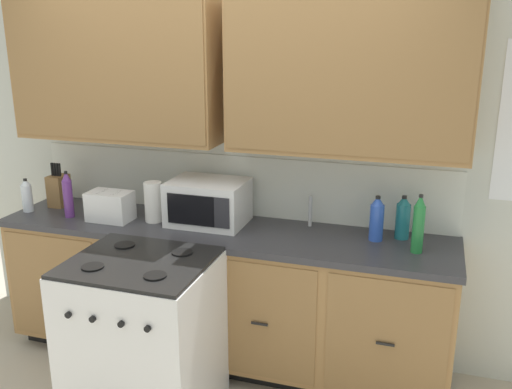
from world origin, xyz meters
TOP-DOWN VIEW (x-y plane):
  - ground_plane at (0.00, 0.00)m, footprint 8.00×8.00m
  - wall_unit at (0.00, 0.50)m, footprint 4.06×0.40m
  - counter_run at (0.00, 0.30)m, footprint 2.89×0.64m
  - stove_range at (-0.22, -0.33)m, footprint 0.76×0.68m
  - microwave at (-0.11, 0.37)m, footprint 0.48×0.37m
  - toaster at (-0.74, 0.23)m, footprint 0.28×0.18m
  - knife_block at (-1.24, 0.39)m, footprint 0.11×0.14m
  - sink_faucet at (0.53, 0.51)m, footprint 0.02×0.02m
  - paper_towel_roll at (-0.46, 0.30)m, footprint 0.12×0.12m
  - bottle_violet at (-1.03, 0.20)m, footprint 0.06×0.06m
  - bottle_teal at (1.09, 0.47)m, footprint 0.08×0.08m
  - bottle_clear at (-1.37, 0.22)m, footprint 0.07×0.07m
  - bottle_blue at (0.95, 0.39)m, footprint 0.08×0.08m
  - bottle_green at (1.19, 0.27)m, footprint 0.07×0.07m

SIDE VIEW (x-z plane):
  - ground_plane at x=0.00m, z-range 0.00..0.00m
  - stove_range at x=-0.22m, z-range 0.00..0.95m
  - counter_run at x=0.00m, z-range 0.01..0.94m
  - toaster at x=-0.74m, z-range 0.93..1.12m
  - sink_faucet at x=0.53m, z-range 0.93..1.13m
  - bottle_clear at x=-1.37m, z-range 0.93..1.16m
  - knife_block at x=-1.24m, z-range 0.89..1.20m
  - bottle_teal at x=1.09m, z-range 0.93..1.19m
  - paper_towel_roll at x=-0.46m, z-range 0.93..1.19m
  - bottle_blue at x=0.95m, z-range 0.93..1.20m
  - microwave at x=-0.11m, z-range 0.93..1.21m
  - bottle_violet at x=-1.03m, z-range 0.93..1.24m
  - bottle_green at x=1.19m, z-range 0.93..1.26m
  - wall_unit at x=0.00m, z-range 0.44..2.84m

